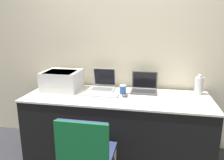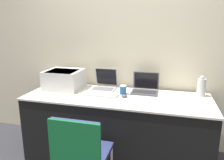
{
  "view_description": "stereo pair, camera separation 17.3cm",
  "coord_description": "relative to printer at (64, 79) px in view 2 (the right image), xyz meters",
  "views": [
    {
      "loc": [
        0.4,
        -2.03,
        1.61
      ],
      "look_at": [
        -0.07,
        0.41,
        0.98
      ],
      "focal_mm": 35.0,
      "sensor_mm": 36.0,
      "label": 1
    },
    {
      "loc": [
        0.57,
        -1.99,
        1.61
      ],
      "look_at": [
        -0.07,
        0.41,
        0.98
      ],
      "focal_mm": 35.0,
      "sensor_mm": 36.0,
      "label": 2
    }
  ],
  "objects": [
    {
      "name": "chair",
      "position": [
        0.6,
        -0.91,
        -0.39
      ],
      "size": [
        0.45,
        0.48,
        0.86
      ],
      "color": "navy",
      "rests_on": "ground_plane"
    },
    {
      "name": "external_keyboard",
      "position": [
        0.52,
        -0.15,
        -0.12
      ],
      "size": [
        0.46,
        0.14,
        0.02
      ],
      "color": "silver",
      "rests_on": "table"
    },
    {
      "name": "laptop_right",
      "position": [
        1.04,
        0.11,
        -0.08
      ],
      "size": [
        0.32,
        0.26,
        0.24
      ],
      "color": "#4C4C51",
      "rests_on": "table"
    },
    {
      "name": "printer",
      "position": [
        0.0,
        0.0,
        0.0
      ],
      "size": [
        0.45,
        0.41,
        0.24
      ],
      "color": "silver",
      "rests_on": "table"
    },
    {
      "name": "wall_back",
      "position": [
        0.74,
        0.34,
        0.37
      ],
      "size": [
        8.0,
        0.05,
        2.6
      ],
      "color": "beige",
      "rests_on": "ground_plane"
    },
    {
      "name": "laptop_left",
      "position": [
        0.51,
        0.12,
        -0.07
      ],
      "size": [
        0.3,
        0.31,
        0.26
      ],
      "color": "#B7B7BC",
      "rests_on": "table"
    },
    {
      "name": "table",
      "position": [
        0.74,
        -0.13,
        -0.53
      ],
      "size": [
        2.15,
        0.76,
        0.8
      ],
      "color": "black",
      "rests_on": "ground_plane"
    },
    {
      "name": "metal_pitcher",
      "position": [
        1.68,
        0.12,
        -0.02
      ],
      "size": [
        0.1,
        0.1,
        0.25
      ],
      "color": "silver",
      "rests_on": "table"
    },
    {
      "name": "mouse",
      "position": [
        0.83,
        -0.15,
        -0.12
      ],
      "size": [
        0.07,
        0.05,
        0.03
      ],
      "color": "#4C4C51",
      "rests_on": "table"
    },
    {
      "name": "coffee_cup",
      "position": [
        0.79,
        -0.04,
        -0.08
      ],
      "size": [
        0.08,
        0.08,
        0.11
      ],
      "color": "#285699",
      "rests_on": "table"
    }
  ]
}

